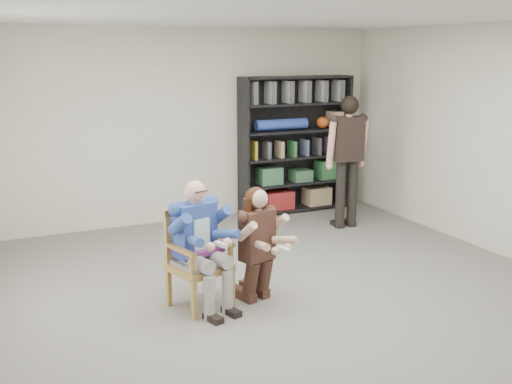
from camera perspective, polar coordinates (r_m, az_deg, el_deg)
name	(u,v)px	position (r m, az deg, el deg)	size (l,w,h in m)	color
room_shell	(302,167)	(5.63, 4.40, 2.40)	(6.00, 7.00, 2.80)	white
floor	(300,306)	(6.05, 4.17, -10.75)	(6.00, 7.00, 0.01)	#615F5A
armchair	(200,259)	(5.86, -5.39, -6.38)	(0.57, 0.55, 0.98)	#AC7D47
seated_man	(199,245)	(5.82, -5.42, -5.01)	(0.55, 0.77, 1.28)	navy
kneeling_woman	(259,246)	(5.93, 0.29, -5.13)	(0.49, 0.79, 1.17)	#321F17
bookshelf	(296,145)	(9.33, 3.78, 4.51)	(1.80, 0.38, 2.10)	black
standing_man	(347,163)	(8.51, 8.70, 2.72)	(0.57, 0.32, 1.86)	black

